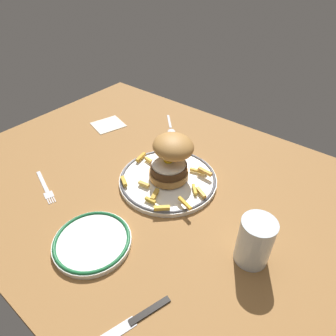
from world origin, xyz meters
TOP-DOWN VIEW (x-y plane):
  - ground_plane at (0.00, 0.00)cm, footprint 111.18×83.06cm
  - dinner_plate at (3.63, 2.07)cm, footprint 25.91×25.91cm
  - burger at (3.59, 3.47)cm, footprint 12.24×13.04cm
  - fries_pile at (4.97, 0.61)cm, footprint 24.21×23.25cm
  - water_glass at (31.43, -5.90)cm, footprint 6.80×6.80cm
  - side_plate at (3.72, -23.75)cm, footprint 16.61×16.61cm
  - fork at (-19.89, -19.90)cm, footprint 14.09×5.89cm
  - knife at (21.53, -30.11)cm, footprint 7.11×17.55cm
  - spoon at (-12.31, 23.62)cm, footprint 10.52×10.69cm
  - napkin at (-31.32, 12.37)cm, footprint 11.66×12.14cm

SIDE VIEW (x-z plane):
  - ground_plane at x=0.00cm, z-range -4.00..0.00cm
  - fork at x=-19.89cm, z-range 0.00..0.36cm
  - napkin at x=-31.32cm, z-range 0.00..0.40cm
  - knife at x=21.53cm, z-range -0.09..0.61cm
  - spoon at x=-12.31cm, z-range -0.09..0.81cm
  - side_plate at x=3.72cm, z-range 0.03..1.63cm
  - dinner_plate at x=3.63cm, z-range 0.04..1.64cm
  - fries_pile at x=4.97cm, z-range 1.27..3.07cm
  - water_glass at x=31.43cm, z-range -0.52..10.18cm
  - burger at x=3.59cm, z-range 1.60..13.21cm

